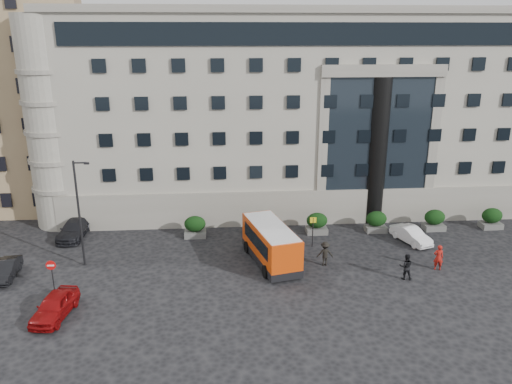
% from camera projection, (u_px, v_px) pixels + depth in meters
% --- Properties ---
extents(ground, '(120.00, 120.00, 0.00)m').
position_uv_depth(ground, '(248.00, 278.00, 35.15)').
color(ground, black).
rests_on(ground, ground).
extents(civic_building, '(44.00, 24.00, 18.00)m').
position_uv_depth(civic_building, '(291.00, 106.00, 53.73)').
color(civic_building, gray).
rests_on(civic_building, ground).
extents(entrance_column, '(1.80, 1.80, 13.00)m').
position_uv_depth(entrance_column, '(377.00, 152.00, 43.83)').
color(entrance_column, black).
rests_on(entrance_column, ground).
extents(apartment_far, '(13.00, 13.00, 22.00)m').
position_uv_depth(apartment_far, '(26.00, 76.00, 65.90)').
color(apartment_far, '#7D6149').
rests_on(apartment_far, ground).
extents(hedge_a, '(1.80, 1.26, 1.84)m').
position_uv_depth(hedge_a, '(195.00, 227.00, 41.98)').
color(hedge_a, '#595957').
rests_on(hedge_a, ground).
extents(hedge_b, '(1.80, 1.26, 1.84)m').
position_uv_depth(hedge_b, '(257.00, 225.00, 42.36)').
color(hedge_b, '#595957').
rests_on(hedge_b, ground).
extents(hedge_c, '(1.80, 1.26, 1.84)m').
position_uv_depth(hedge_c, '(317.00, 223.00, 42.74)').
color(hedge_c, '#595957').
rests_on(hedge_c, ground).
extents(hedge_d, '(1.80, 1.26, 1.84)m').
position_uv_depth(hedge_d, '(376.00, 221.00, 43.12)').
color(hedge_d, '#595957').
rests_on(hedge_d, ground).
extents(hedge_e, '(1.80, 1.26, 1.84)m').
position_uv_depth(hedge_e, '(434.00, 220.00, 43.50)').
color(hedge_e, '#595957').
rests_on(hedge_e, ground).
extents(hedge_f, '(1.80, 1.26, 1.84)m').
position_uv_depth(hedge_f, '(492.00, 218.00, 43.88)').
color(hedge_f, '#595957').
rests_on(hedge_f, ground).
extents(street_lamp, '(1.16, 0.18, 8.00)m').
position_uv_depth(street_lamp, '(80.00, 210.00, 35.79)').
color(street_lamp, '#262628').
rests_on(street_lamp, ground).
extents(bus_stop_sign, '(0.50, 0.08, 2.52)m').
position_uv_depth(bus_stop_sign, '(313.00, 227.00, 39.77)').
color(bus_stop_sign, '#262628').
rests_on(bus_stop_sign, ground).
extents(no_entry_sign, '(0.64, 0.16, 2.32)m').
position_uv_depth(no_entry_sign, '(52.00, 270.00, 32.71)').
color(no_entry_sign, '#262628').
rests_on(no_entry_sign, ground).
extents(minibus, '(3.97, 7.30, 2.89)m').
position_uv_depth(minibus, '(271.00, 242.00, 37.13)').
color(minibus, '#D13D09').
rests_on(minibus, ground).
extents(red_truck, '(2.21, 4.67, 2.51)m').
position_uv_depth(red_truck, '(114.00, 192.00, 49.77)').
color(red_truck, maroon).
rests_on(red_truck, ground).
extents(parked_car_a, '(2.34, 4.44, 1.44)m').
position_uv_depth(parked_car_a, '(55.00, 306.00, 30.19)').
color(parked_car_a, maroon).
rests_on(parked_car_a, ground).
extents(parked_car_b, '(1.61, 3.84, 1.23)m').
position_uv_depth(parked_car_b, '(6.00, 270.00, 35.04)').
color(parked_car_b, black).
rests_on(parked_car_b, ground).
extents(parked_car_c, '(2.17, 4.88, 1.39)m').
position_uv_depth(parked_car_c, '(74.00, 229.00, 42.00)').
color(parked_car_c, black).
rests_on(parked_car_c, ground).
extents(parked_car_d, '(3.18, 5.50, 1.44)m').
position_uv_depth(parked_car_d, '(122.00, 200.00, 49.28)').
color(parked_car_d, black).
rests_on(parked_car_d, ground).
extents(white_taxi, '(2.63, 4.16, 1.29)m').
position_uv_depth(white_taxi, '(411.00, 235.00, 40.97)').
color(white_taxi, white).
rests_on(white_taxi, ground).
extents(pedestrian_a, '(0.78, 0.59, 1.93)m').
position_uv_depth(pedestrian_a, '(438.00, 257.00, 36.13)').
color(pedestrian_a, '#A51710').
rests_on(pedestrian_a, ground).
extents(pedestrian_b, '(1.05, 0.89, 1.90)m').
position_uv_depth(pedestrian_b, '(406.00, 267.00, 34.76)').
color(pedestrian_b, black).
rests_on(pedestrian_b, ground).
extents(pedestrian_c, '(1.23, 0.74, 1.87)m').
position_uv_depth(pedestrian_c, '(325.00, 254.00, 36.84)').
color(pedestrian_c, black).
rests_on(pedestrian_c, ground).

